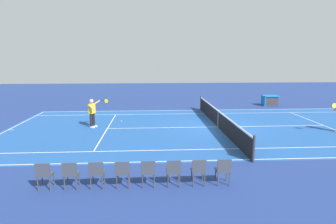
# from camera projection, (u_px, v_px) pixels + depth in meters

# --- Properties ---
(ground_plane) EXTENTS (60.00, 60.00, 0.00)m
(ground_plane) POSITION_uv_depth(u_px,v_px,m) (218.00, 127.00, 16.77)
(ground_plane) COLOR navy
(court_slab) EXTENTS (24.20, 11.40, 0.00)m
(court_slab) POSITION_uv_depth(u_px,v_px,m) (218.00, 127.00, 16.77)
(court_slab) COLOR #1E4C93
(court_slab) RESTS_ON ground_plane
(court_line_markings) EXTENTS (23.85, 11.05, 0.01)m
(court_line_markings) POSITION_uv_depth(u_px,v_px,m) (218.00, 127.00, 16.77)
(court_line_markings) COLOR white
(court_line_markings) RESTS_ON ground_plane
(tennis_net) EXTENTS (0.10, 11.70, 1.08)m
(tennis_net) POSITION_uv_depth(u_px,v_px,m) (218.00, 119.00, 16.68)
(tennis_net) COLOR #2D2D33
(tennis_net) RESTS_ON ground_plane
(tennis_player_near) EXTENTS (1.19, 0.75, 1.70)m
(tennis_player_near) POSITION_uv_depth(u_px,v_px,m) (93.00, 112.00, 16.54)
(tennis_player_near) COLOR black
(tennis_player_near) RESTS_ON ground_plane
(tennis_ball) EXTENTS (0.07, 0.07, 0.07)m
(tennis_ball) POSITION_uv_depth(u_px,v_px,m) (121.00, 121.00, 18.21)
(tennis_ball) COLOR #CCE01E
(tennis_ball) RESTS_ON ground_plane
(spectator_chair_0) EXTENTS (0.44, 0.44, 0.88)m
(spectator_chair_0) POSITION_uv_depth(u_px,v_px,m) (223.00, 169.00, 9.03)
(spectator_chair_0) COLOR #38383D
(spectator_chair_0) RESTS_ON ground_plane
(spectator_chair_1) EXTENTS (0.44, 0.44, 0.88)m
(spectator_chair_1) POSITION_uv_depth(u_px,v_px,m) (199.00, 170.00, 8.98)
(spectator_chair_1) COLOR #38383D
(spectator_chair_1) RESTS_ON ground_plane
(spectator_chair_2) EXTENTS (0.44, 0.44, 0.88)m
(spectator_chair_2) POSITION_uv_depth(u_px,v_px,m) (174.00, 170.00, 8.93)
(spectator_chair_2) COLOR #38383D
(spectator_chair_2) RESTS_ON ground_plane
(spectator_chair_3) EXTENTS (0.44, 0.44, 0.88)m
(spectator_chair_3) POSITION_uv_depth(u_px,v_px,m) (148.00, 171.00, 8.88)
(spectator_chair_3) COLOR #38383D
(spectator_chair_3) RESTS_ON ground_plane
(spectator_chair_4) EXTENTS (0.44, 0.44, 0.88)m
(spectator_chair_4) POSITION_uv_depth(u_px,v_px,m) (123.00, 172.00, 8.84)
(spectator_chair_4) COLOR #38383D
(spectator_chair_4) RESTS_ON ground_plane
(spectator_chair_5) EXTENTS (0.44, 0.44, 0.88)m
(spectator_chair_5) POSITION_uv_depth(u_px,v_px,m) (97.00, 172.00, 8.79)
(spectator_chair_5) COLOR #38383D
(spectator_chair_5) RESTS_ON ground_plane
(spectator_chair_6) EXTENTS (0.44, 0.44, 0.88)m
(spectator_chair_6) POSITION_uv_depth(u_px,v_px,m) (71.00, 173.00, 8.74)
(spectator_chair_6) COLOR #38383D
(spectator_chair_6) RESTS_ON ground_plane
(spectator_chair_7) EXTENTS (0.44, 0.44, 0.88)m
(spectator_chair_7) POSITION_uv_depth(u_px,v_px,m) (44.00, 174.00, 8.69)
(spectator_chair_7) COLOR #38383D
(spectator_chair_7) RESTS_ON ground_plane
(equipment_cart_tarped) EXTENTS (1.25, 0.84, 0.85)m
(equipment_cart_tarped) POSITION_uv_depth(u_px,v_px,m) (270.00, 100.00, 24.22)
(equipment_cart_tarped) COLOR #2D2D33
(equipment_cart_tarped) RESTS_ON ground_plane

